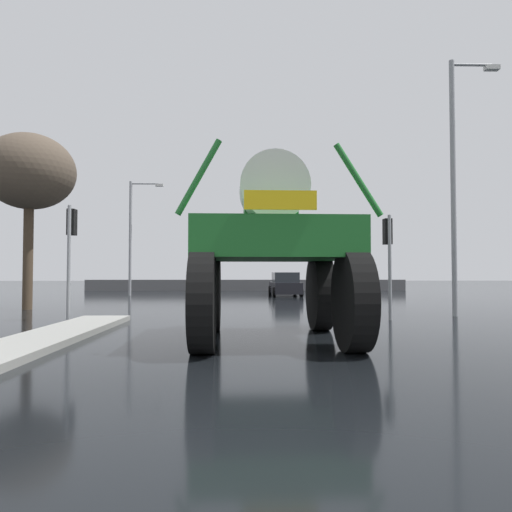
# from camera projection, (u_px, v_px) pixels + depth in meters

# --- Properties ---
(ground_plane) EXTENTS (120.00, 120.00, 0.00)m
(ground_plane) POSITION_uv_depth(u_px,v_px,m) (247.00, 305.00, 21.98)
(ground_plane) COLOR black
(median_island) EXTENTS (1.47, 10.63, 0.15)m
(median_island) POSITION_uv_depth(u_px,v_px,m) (31.00, 343.00, 9.58)
(median_island) COLOR gray
(median_island) RESTS_ON ground
(oversize_sprayer) EXTENTS (3.98, 5.52, 4.09)m
(oversize_sprayer) POSITION_uv_depth(u_px,v_px,m) (271.00, 251.00, 10.64)
(oversize_sprayer) COLOR black
(oversize_sprayer) RESTS_ON ground
(sedan_ahead) EXTENTS (2.01, 4.16, 1.52)m
(sedan_ahead) POSITION_uv_depth(u_px,v_px,m) (285.00, 285.00, 30.13)
(sedan_ahead) COLOR black
(sedan_ahead) RESTS_ON ground
(traffic_signal_near_left) EXTENTS (0.24, 0.54, 3.67)m
(traffic_signal_near_left) POSITION_uv_depth(u_px,v_px,m) (71.00, 237.00, 14.92)
(traffic_signal_near_left) COLOR gray
(traffic_signal_near_left) RESTS_ON ground
(traffic_signal_near_right) EXTENTS (0.24, 0.54, 3.39)m
(traffic_signal_near_right) POSITION_uv_depth(u_px,v_px,m) (388.00, 244.00, 15.15)
(traffic_signal_near_right) COLOR gray
(traffic_signal_near_right) RESTS_ON ground
(traffic_signal_far_left) EXTENTS (0.24, 0.55, 3.85)m
(traffic_signal_far_left) POSITION_uv_depth(u_px,v_px,m) (310.00, 253.00, 31.45)
(traffic_signal_far_left) COLOR gray
(traffic_signal_far_left) RESTS_ON ground
(streetlight_near_right) EXTENTS (1.79, 0.24, 9.05)m
(streetlight_near_right) POSITION_uv_depth(u_px,v_px,m) (456.00, 175.00, 16.38)
(streetlight_near_right) COLOR gray
(streetlight_near_right) RESTS_ON ground
(streetlight_far_left) EXTENTS (2.22, 0.24, 7.51)m
(streetlight_far_left) POSITION_uv_depth(u_px,v_px,m) (133.00, 231.00, 30.51)
(streetlight_far_left) COLOR gray
(streetlight_far_left) RESTS_ON ground
(bare_tree_left) EXTENTS (3.69, 3.69, 7.28)m
(bare_tree_left) POSITION_uv_depth(u_px,v_px,m) (29.00, 173.00, 19.32)
(bare_tree_left) COLOR #473828
(bare_tree_left) RESTS_ON ground
(roadside_barrier) EXTENTS (26.61, 0.24, 0.90)m
(roadside_barrier) POSITION_uv_depth(u_px,v_px,m) (246.00, 285.00, 38.66)
(roadside_barrier) COLOR #59595B
(roadside_barrier) RESTS_ON ground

